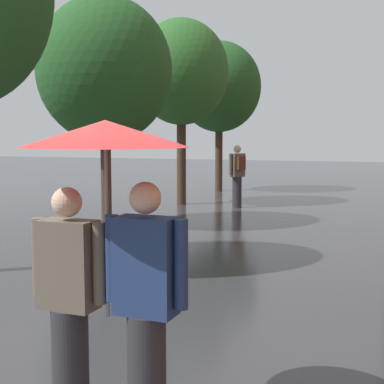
{
  "coord_description": "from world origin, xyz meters",
  "views": [
    {
      "loc": [
        2.48,
        -3.65,
        2.04
      ],
      "look_at": [
        0.29,
        2.65,
        1.35
      ],
      "focal_mm": 52.37,
      "sensor_mm": 36.0,
      "label": 1
    }
  ],
  "objects": [
    {
      "name": "street_tree_2",
      "position": [
        -3.16,
        11.62,
        3.8
      ],
      "size": [
        2.72,
        2.72,
        5.33
      ],
      "color": "#473323",
      "rests_on": "ground"
    },
    {
      "name": "street_tree_1",
      "position": [
        -3.39,
        7.4,
        3.43
      ],
      "size": [
        2.95,
        2.95,
        5.03
      ],
      "color": "#473323",
      "rests_on": "ground"
    },
    {
      "name": "street_tree_3",
      "position": [
        -3.23,
        15.69,
        3.71
      ],
      "size": [
        2.97,
        2.97,
        5.32
      ],
      "color": "#473323",
      "rests_on": "ground"
    },
    {
      "name": "couple_under_umbrella",
      "position": [
        0.72,
        -0.34,
        1.42
      ],
      "size": [
        1.19,
        1.12,
        2.13
      ],
      "color": "#2D2D33",
      "rests_on": "ground"
    },
    {
      "name": "pedestrian_walking_midground",
      "position": [
        -1.44,
        11.45,
        0.92
      ],
      "size": [
        0.45,
        0.51,
        1.74
      ],
      "color": "#2D2D33",
      "rests_on": "ground"
    }
  ]
}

